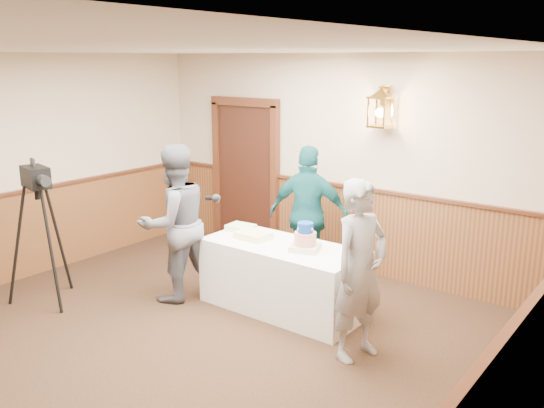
# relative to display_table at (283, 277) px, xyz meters

# --- Properties ---
(ground) EXTENTS (7.00, 7.00, 0.00)m
(ground) POSITION_rel_display_table_xyz_m (-0.22, -1.90, -0.38)
(ground) COLOR black
(ground) RESTS_ON ground
(room_shell) EXTENTS (6.02, 7.02, 2.81)m
(room_shell) POSITION_rel_display_table_xyz_m (-0.28, -1.45, 1.15)
(room_shell) COLOR #CAB497
(room_shell) RESTS_ON ground
(display_table) EXTENTS (1.80, 0.80, 0.75)m
(display_table) POSITION_rel_display_table_xyz_m (0.00, 0.00, 0.00)
(display_table) COLOR white
(display_table) RESTS_ON ground
(tiered_cake) EXTENTS (0.37, 0.37, 0.30)m
(tiered_cake) POSITION_rel_display_table_xyz_m (0.29, 0.00, 0.49)
(tiered_cake) COLOR beige
(tiered_cake) RESTS_ON display_table
(sheet_cake_yellow) EXTENTS (0.38, 0.30, 0.08)m
(sheet_cake_yellow) POSITION_rel_display_table_xyz_m (-0.40, -0.02, 0.41)
(sheet_cake_yellow) COLOR #DDCF84
(sheet_cake_yellow) RESTS_ON display_table
(sheet_cake_green) EXTENTS (0.32, 0.26, 0.07)m
(sheet_cake_green) POSITION_rel_display_table_xyz_m (-0.72, 0.13, 0.41)
(sheet_cake_green) COLOR #C4F1AA
(sheet_cake_green) RESTS_ON display_table
(interviewer) EXTENTS (1.53, 1.02, 1.81)m
(interviewer) POSITION_rel_display_table_xyz_m (-1.17, -0.50, 0.53)
(interviewer) COLOR #585961
(interviewer) RESTS_ON ground
(baker) EXTENTS (0.55, 0.70, 1.70)m
(baker) POSITION_rel_display_table_xyz_m (1.18, -0.42, 0.47)
(baker) COLOR gray
(baker) RESTS_ON ground
(assistant_p) EXTENTS (1.08, 0.71, 1.72)m
(assistant_p) POSITION_rel_display_table_xyz_m (-0.25, 0.88, 0.48)
(assistant_p) COLOR #145459
(assistant_p) RESTS_ON ground
(tv_camera_rig) EXTENTS (0.62, 0.58, 1.58)m
(tv_camera_rig) POSITION_rel_display_table_xyz_m (-2.27, -1.49, 0.34)
(tv_camera_rig) COLOR black
(tv_camera_rig) RESTS_ON ground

